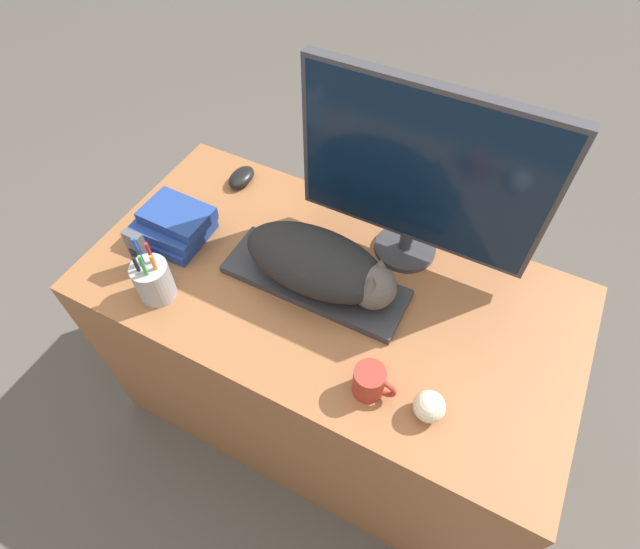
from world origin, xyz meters
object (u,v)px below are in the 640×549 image
cat (322,264)px  computer_mouse (241,177)px  monitor (420,175)px  book_stack (174,224)px  pen_cup (153,280)px  coffee_mug (370,382)px  keyboard (315,281)px  baseball (429,407)px  phone (139,251)px

cat → computer_mouse: size_ratio=3.90×
monitor → book_stack: bearing=-157.7°
cat → book_stack: size_ratio=1.96×
computer_mouse → pen_cup: 0.46m
coffee_mug → pen_cup: 0.58m
keyboard → pen_cup: 0.40m
pen_cup → baseball: size_ratio=2.80×
cat → coffee_mug: cat is taller
computer_mouse → coffee_mug: bearing=-35.7°
keyboard → book_stack: bearing=-176.4°
book_stack → phone: bearing=-94.4°
pen_cup → keyboard: bearing=31.8°
keyboard → cat: 0.08m
book_stack → cat: bearing=3.5°
cat → phone: 0.48m
monitor → baseball: bearing=-62.5°
monitor → book_stack: monitor is taller
monitor → pen_cup: size_ratio=3.08×
phone → book_stack: size_ratio=0.63×
coffee_mug → book_stack: book_stack is taller
cat → coffee_mug: 0.31m
keyboard → cat: cat is taller
monitor → book_stack: (-0.58, -0.24, -0.23)m
computer_mouse → book_stack: size_ratio=0.50×
computer_mouse → coffee_mug: size_ratio=1.02×
coffee_mug → phone: phone is taller
coffee_mug → monitor: bearing=100.8°
book_stack → monitor: bearing=22.3°
coffee_mug → pen_cup: size_ratio=0.52×
monitor → book_stack: size_ratio=2.94×
pen_cup → phone: pen_cup is taller
keyboard → computer_mouse: (-0.38, 0.24, 0.01)m
keyboard → coffee_mug: bearing=-40.2°
keyboard → computer_mouse: bearing=147.5°
coffee_mug → keyboard: bearing=139.8°
cat → coffee_mug: (0.22, -0.21, -0.05)m
phone → baseball: bearing=-2.9°
pen_cup → computer_mouse: bearing=95.1°
monitor → pen_cup: bearing=-139.9°
keyboard → pen_cup: bearing=-148.2°
keyboard → book_stack: book_stack is taller
phone → book_stack: bearing=85.6°
computer_mouse → pen_cup: size_ratio=0.53×
cat → computer_mouse: bearing=148.9°
computer_mouse → phone: size_ratio=0.80×
monitor → pen_cup: 0.69m
monitor → coffee_mug: 0.48m
computer_mouse → coffee_mug: 0.77m
computer_mouse → baseball: (0.76, -0.44, 0.02)m
monitor → pen_cup: monitor is taller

